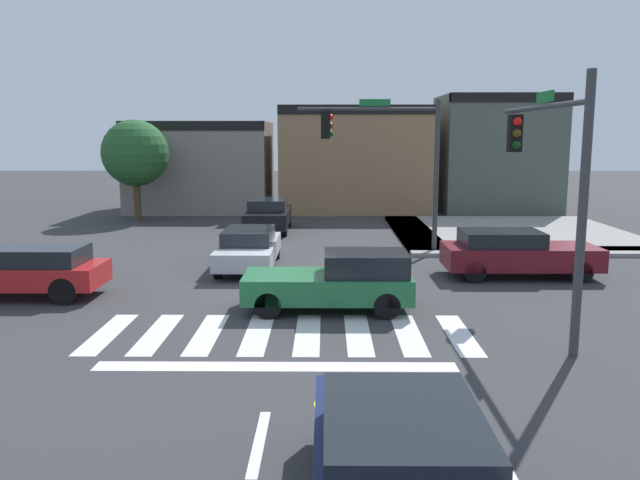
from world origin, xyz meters
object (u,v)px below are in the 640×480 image
(car_green, at_px, (337,281))
(car_maroon, at_px, (516,253))
(car_red, at_px, (22,271))
(traffic_signal_northeast, at_px, (386,146))
(car_black, at_px, (268,215))
(car_navy, at_px, (401,469))
(roadside_tree, at_px, (135,153))
(traffic_signal_southeast, at_px, (547,160))
(car_silver, at_px, (249,247))

(car_green, bearing_deg, car_maroon, -145.09)
(car_red, bearing_deg, traffic_signal_northeast, -147.38)
(traffic_signal_northeast, relative_size, car_maroon, 1.21)
(traffic_signal_northeast, distance_m, car_red, 12.54)
(car_black, xyz_separation_m, car_red, (-5.49, -11.95, -0.04))
(car_navy, height_order, car_red, car_navy)
(car_maroon, bearing_deg, traffic_signal_northeast, 132.84)
(car_black, bearing_deg, car_red, -24.69)
(car_navy, distance_m, roadside_tree, 27.68)
(car_red, bearing_deg, car_green, 171.71)
(traffic_signal_southeast, distance_m, car_navy, 9.33)
(car_red, xyz_separation_m, car_silver, (5.58, 3.90, -0.05))
(roadside_tree, bearing_deg, traffic_signal_northeast, -37.15)
(car_maroon, distance_m, car_black, 12.53)
(traffic_signal_northeast, distance_m, car_green, 8.58)
(car_silver, bearing_deg, traffic_signal_southeast, 49.40)
(traffic_signal_southeast, relative_size, car_red, 1.24)
(car_navy, bearing_deg, car_red, 40.88)
(car_navy, distance_m, car_maroon, 13.81)
(car_black, relative_size, roadside_tree, 0.87)
(car_navy, distance_m, car_black, 22.46)
(car_maroon, height_order, car_green, car_green)
(car_navy, height_order, car_silver, car_navy)
(car_black, xyz_separation_m, car_silver, (0.08, -8.05, -0.08))
(traffic_signal_southeast, xyz_separation_m, car_green, (-4.58, 1.19, -3.01))
(car_maroon, bearing_deg, traffic_signal_southeast, -100.41)
(car_navy, bearing_deg, car_green, 3.28)
(car_maroon, bearing_deg, car_black, 131.87)
(car_navy, bearing_deg, car_silver, 13.12)
(car_navy, xyz_separation_m, roadside_tree, (-10.24, 25.58, 2.63))
(traffic_signal_northeast, relative_size, car_black, 1.27)
(traffic_signal_southeast, bearing_deg, roadside_tree, 38.90)
(traffic_signal_southeast, bearing_deg, car_green, 75.48)
(car_black, height_order, roadside_tree, roadside_tree)
(traffic_signal_northeast, height_order, car_navy, traffic_signal_northeast)
(car_red, bearing_deg, car_silver, -145.00)
(traffic_signal_northeast, height_order, car_red, traffic_signal_northeast)
(car_maroon, xyz_separation_m, car_red, (-13.86, -2.62, -0.03))
(traffic_signal_northeast, distance_m, car_navy, 17.14)
(roadside_tree, bearing_deg, car_maroon, -39.84)
(traffic_signal_northeast, height_order, car_black, traffic_signal_northeast)
(car_black, xyz_separation_m, roadside_tree, (-6.86, 3.37, 2.62))
(car_black, bearing_deg, traffic_signal_southeast, 27.40)
(traffic_signal_southeast, xyz_separation_m, car_maroon, (0.92, 5.02, -3.00))
(traffic_signal_southeast, relative_size, roadside_tree, 1.12)
(car_red, distance_m, car_green, 8.45)
(traffic_signal_southeast, distance_m, car_silver, 10.17)
(car_black, distance_m, car_silver, 8.05)
(traffic_signal_southeast, bearing_deg, car_black, 27.40)
(traffic_signal_northeast, bearing_deg, car_navy, 85.43)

